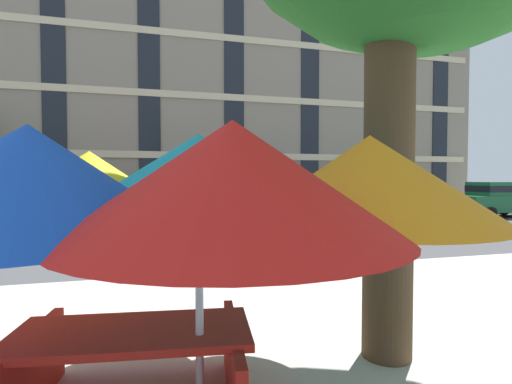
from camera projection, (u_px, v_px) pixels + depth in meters
ground_plane at (149, 244)px, 11.46m from camera, size 120.00×120.00×0.00m
sidewalk_far at (150, 219)px, 18.02m from camera, size 56.00×3.60×0.12m
apartment_building at (150, 112)px, 25.71m from camera, size 40.40×12.08×12.80m
sedan_red at (90, 205)px, 14.44m from camera, size 4.40×1.98×1.78m
pickup_gray at (245, 201)px, 15.99m from camera, size 5.10×2.12×2.20m
sedan_silver at (386, 200)px, 17.74m from camera, size 4.40×1.98×1.78m
sedan_green at (497, 198)px, 19.40m from camera, size 4.40×1.98×1.78m
patio_umbrella at (199, 178)px, 2.83m from camera, size 3.97×3.97×2.26m
picnic_table at (133, 365)px, 2.97m from camera, size 1.98×1.73×0.77m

